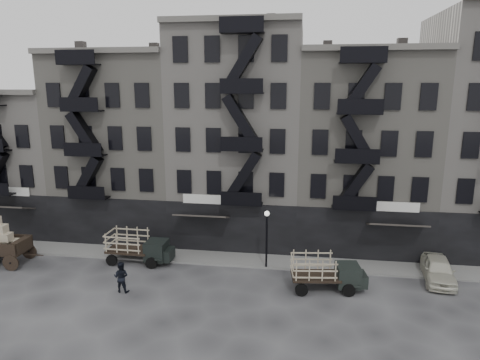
# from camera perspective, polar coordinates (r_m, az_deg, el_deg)

# --- Properties ---
(ground) EXTENTS (140.00, 140.00, 0.00)m
(ground) POSITION_cam_1_polar(r_m,az_deg,el_deg) (29.16, -3.01, -13.46)
(ground) COLOR #38383A
(ground) RESTS_ON ground
(sidewalk) EXTENTS (55.00, 2.50, 0.15)m
(sidewalk) POSITION_cam_1_polar(r_m,az_deg,el_deg) (32.47, -1.68, -10.44)
(sidewalk) COLOR slate
(sidewalk) RESTS_ON ground
(building_west) EXTENTS (10.00, 11.35, 13.20)m
(building_west) POSITION_cam_1_polar(r_m,az_deg,el_deg) (44.07, -26.77, 2.47)
(building_west) COLOR #A7A199
(building_west) RESTS_ON ground
(building_midwest) EXTENTS (10.00, 11.35, 16.20)m
(building_midwest) POSITION_cam_1_polar(r_m,az_deg,el_deg) (38.95, -14.83, 4.46)
(building_midwest) COLOR gray
(building_midwest) RESTS_ON ground
(building_center) EXTENTS (10.00, 11.35, 18.20)m
(building_center) POSITION_cam_1_polar(r_m,az_deg,el_deg) (36.08, -0.07, 5.85)
(building_center) COLOR #A7A199
(building_center) RESTS_ON ground
(building_mideast) EXTENTS (10.00, 11.35, 16.20)m
(building_mideast) POSITION_cam_1_polar(r_m,az_deg,el_deg) (36.13, 15.85, 3.76)
(building_mideast) COLOR gray
(building_mideast) RESTS_ON ground
(lamp_post) EXTENTS (0.36, 0.36, 4.28)m
(lamp_post) POSITION_cam_1_polar(r_m,az_deg,el_deg) (30.05, 3.58, -6.87)
(lamp_post) COLOR black
(lamp_post) RESTS_ON ground
(stake_truck_west) EXTENTS (4.85, 2.10, 2.41)m
(stake_truck_west) POSITION_cam_1_polar(r_m,az_deg,el_deg) (32.40, -13.45, -8.37)
(stake_truck_west) COLOR black
(stake_truck_west) RESTS_ON ground
(stake_truck_east) EXTENTS (4.85, 2.41, 2.34)m
(stake_truck_east) POSITION_cam_1_polar(r_m,az_deg,el_deg) (28.16, 11.42, -11.70)
(stake_truck_east) COLOR black
(stake_truck_east) RESTS_ON ground
(car_east) EXTENTS (2.38, 4.79, 1.57)m
(car_east) POSITION_cam_1_polar(r_m,az_deg,el_deg) (31.89, 24.90, -10.76)
(car_east) COLOR beige
(car_east) RESTS_ON ground
(pedestrian_west) EXTENTS (0.84, 0.81, 1.94)m
(pedestrian_west) POSITION_cam_1_polar(r_m,az_deg,el_deg) (36.08, -29.30, -8.19)
(pedestrian_west) COLOR black
(pedestrian_west) RESTS_ON ground
(pedestrian_mid) EXTENTS (0.97, 0.76, 1.99)m
(pedestrian_mid) POSITION_cam_1_polar(r_m,az_deg,el_deg) (28.53, -15.57, -12.34)
(pedestrian_mid) COLOR black
(pedestrian_mid) RESTS_ON ground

